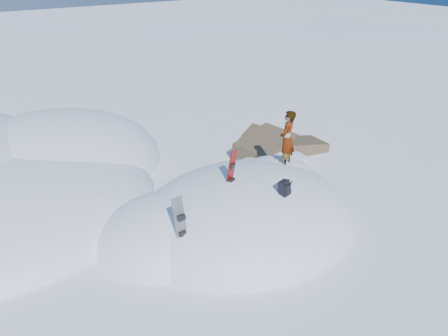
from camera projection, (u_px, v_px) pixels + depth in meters
ground at (245, 222)px, 13.32m from camera, size 120.00×120.00×0.00m
snow_mound at (235, 220)px, 13.41m from camera, size 8.00×6.00×3.00m
rock_outcrop at (273, 158)px, 17.42m from camera, size 4.68×4.41×1.68m
snowboard_red at (231, 174)px, 12.49m from camera, size 0.38×0.36×1.60m
snowboard_dark at (181, 227)px, 11.02m from camera, size 0.31×0.32×1.60m
backpack at (285, 188)px, 12.02m from camera, size 0.36×0.40×0.50m
gear_pile at (202, 269)px, 11.14m from camera, size 0.91×0.71×0.24m
person at (287, 139)px, 13.82m from camera, size 0.83×0.73×1.90m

